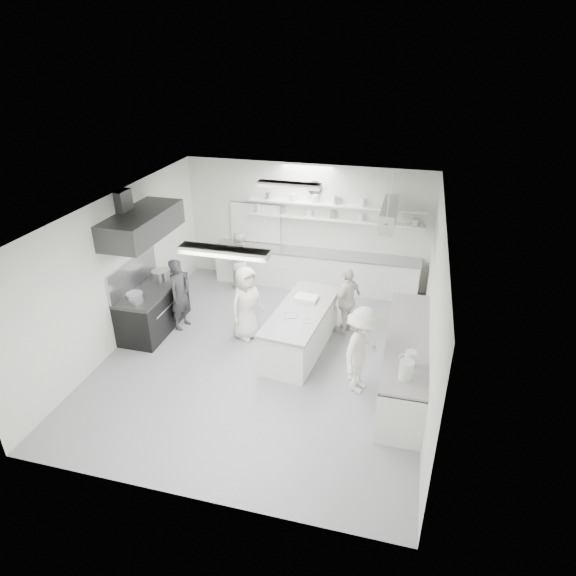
% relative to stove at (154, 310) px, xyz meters
% --- Properties ---
extents(floor, '(6.00, 7.00, 0.02)m').
position_rel_stove_xyz_m(floor, '(2.60, -0.40, -0.46)').
color(floor, '#9B9B9B').
rests_on(floor, ground).
extents(ceiling, '(6.00, 7.00, 0.02)m').
position_rel_stove_xyz_m(ceiling, '(2.60, -0.40, 2.56)').
color(ceiling, silver).
rests_on(ceiling, wall_back).
extents(wall_back, '(6.00, 0.04, 3.00)m').
position_rel_stove_xyz_m(wall_back, '(2.60, 3.10, 1.05)').
color(wall_back, silver).
rests_on(wall_back, floor).
extents(wall_front, '(6.00, 0.04, 3.00)m').
position_rel_stove_xyz_m(wall_front, '(2.60, -3.90, 1.05)').
color(wall_front, silver).
rests_on(wall_front, floor).
extents(wall_left, '(0.04, 7.00, 3.00)m').
position_rel_stove_xyz_m(wall_left, '(-0.40, -0.40, 1.05)').
color(wall_left, silver).
rests_on(wall_left, floor).
extents(wall_right, '(0.04, 7.00, 3.00)m').
position_rel_stove_xyz_m(wall_right, '(5.60, -0.40, 1.05)').
color(wall_right, silver).
rests_on(wall_right, floor).
extents(stove, '(0.80, 1.80, 0.90)m').
position_rel_stove_xyz_m(stove, '(0.00, 0.00, 0.00)').
color(stove, black).
rests_on(stove, floor).
extents(exhaust_hood, '(0.85, 2.00, 0.50)m').
position_rel_stove_xyz_m(exhaust_hood, '(0.00, -0.00, 1.90)').
color(exhaust_hood, '#363637').
rests_on(exhaust_hood, wall_left).
extents(back_counter, '(5.00, 0.60, 0.92)m').
position_rel_stove_xyz_m(back_counter, '(2.90, 2.80, 0.01)').
color(back_counter, white).
rests_on(back_counter, floor).
extents(shelf_lower, '(4.20, 0.26, 0.04)m').
position_rel_stove_xyz_m(shelf_lower, '(3.30, 2.97, 1.30)').
color(shelf_lower, white).
rests_on(shelf_lower, wall_back).
extents(shelf_upper, '(4.20, 0.26, 0.04)m').
position_rel_stove_xyz_m(shelf_upper, '(3.30, 2.97, 1.65)').
color(shelf_upper, white).
rests_on(shelf_upper, wall_back).
extents(pass_through_window, '(1.30, 0.04, 1.00)m').
position_rel_stove_xyz_m(pass_through_window, '(1.30, 3.08, 1.00)').
color(pass_through_window, black).
rests_on(pass_through_window, wall_back).
extents(wall_clock, '(0.32, 0.05, 0.32)m').
position_rel_stove_xyz_m(wall_clock, '(2.80, 3.06, 2.00)').
color(wall_clock, white).
rests_on(wall_clock, wall_back).
extents(right_counter, '(0.74, 3.30, 0.94)m').
position_rel_stove_xyz_m(right_counter, '(5.25, -0.60, 0.02)').
color(right_counter, white).
rests_on(right_counter, floor).
extents(pot_rack, '(0.30, 1.60, 0.40)m').
position_rel_stove_xyz_m(pot_rack, '(4.60, 2.00, 1.85)').
color(pot_rack, '#AAABAE').
rests_on(pot_rack, ceiling).
extents(light_fixture_front, '(1.30, 0.25, 0.10)m').
position_rel_stove_xyz_m(light_fixture_front, '(2.60, -2.20, 2.49)').
color(light_fixture_front, white).
rests_on(light_fixture_front, ceiling).
extents(light_fixture_rear, '(1.30, 0.25, 0.10)m').
position_rel_stove_xyz_m(light_fixture_rear, '(2.60, 1.40, 2.49)').
color(light_fixture_rear, white).
rests_on(light_fixture_rear, ceiling).
extents(prep_island, '(1.09, 2.37, 0.85)m').
position_rel_stove_xyz_m(prep_island, '(3.21, 0.02, -0.03)').
color(prep_island, white).
rests_on(prep_island, floor).
extents(stove_pot, '(0.34, 0.34, 0.25)m').
position_rel_stove_xyz_m(stove_pot, '(0.00, 0.42, 0.59)').
color(stove_pot, '#AAABAE').
rests_on(stove_pot, stove).
extents(cook_stove, '(0.46, 0.63, 1.57)m').
position_rel_stove_xyz_m(cook_stove, '(0.54, 0.21, 0.33)').
color(cook_stove, '#2F3032').
rests_on(cook_stove, floor).
extents(cook_back, '(0.75, 0.60, 1.46)m').
position_rel_stove_xyz_m(cook_back, '(1.11, 2.29, 0.28)').
color(cook_back, white).
rests_on(cook_back, floor).
extents(cook_island_left, '(0.82, 0.91, 1.57)m').
position_rel_stove_xyz_m(cook_island_left, '(2.02, 0.19, 0.34)').
color(cook_island_left, white).
rests_on(cook_island_left, floor).
extents(cook_island_right, '(0.70, 0.94, 1.48)m').
position_rel_stove_xyz_m(cook_island_right, '(3.97, 0.90, 0.29)').
color(cook_island_right, white).
rests_on(cook_island_right, floor).
extents(cook_right, '(0.91, 1.19, 1.63)m').
position_rel_stove_xyz_m(cook_right, '(4.51, -0.97, 0.36)').
color(cook_right, white).
rests_on(cook_right, floor).
extents(bowl_island_a, '(0.29, 0.29, 0.06)m').
position_rel_stove_xyz_m(bowl_island_a, '(3.06, -0.26, 0.43)').
color(bowl_island_a, '#AAABAE').
rests_on(bowl_island_a, prep_island).
extents(bowl_island_b, '(0.25, 0.25, 0.06)m').
position_rel_stove_xyz_m(bowl_island_b, '(3.42, -0.38, 0.43)').
color(bowl_island_b, white).
rests_on(bowl_island_b, prep_island).
extents(bowl_right, '(0.27, 0.27, 0.05)m').
position_rel_stove_xyz_m(bowl_right, '(5.23, -1.26, 0.52)').
color(bowl_right, white).
rests_on(bowl_right, right_counter).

